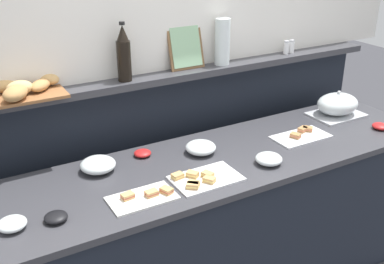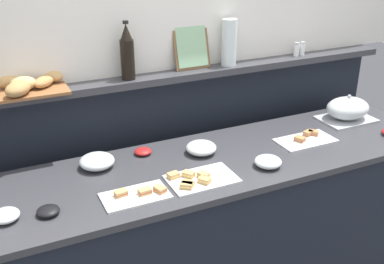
# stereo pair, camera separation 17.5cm
# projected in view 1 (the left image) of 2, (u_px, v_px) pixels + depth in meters

# --- Properties ---
(ground_plane) EXTENTS (12.00, 12.00, 0.00)m
(ground_plane) POSITION_uv_depth(u_px,v_px,m) (165.00, 240.00, 3.30)
(ground_plane) COLOR #38383D
(buffet_counter) EXTENTS (2.72, 0.69, 0.92)m
(buffet_counter) POSITION_uv_depth(u_px,v_px,m) (211.00, 231.00, 2.64)
(buffet_counter) COLOR black
(buffet_counter) RESTS_ON ground_plane
(back_ledge_unit) EXTENTS (2.89, 0.22, 1.28)m
(back_ledge_unit) POSITION_uv_depth(u_px,v_px,m) (169.00, 161.00, 2.96)
(back_ledge_unit) COLOR black
(back_ledge_unit) RESTS_ON ground_plane
(sandwich_platter_rear) EXTENTS (0.34, 0.18, 0.04)m
(sandwich_platter_rear) POSITION_uv_depth(u_px,v_px,m) (301.00, 136.00, 2.72)
(sandwich_platter_rear) COLOR silver
(sandwich_platter_rear) RESTS_ON buffet_counter
(sandwich_platter_side) EXTENTS (0.33, 0.21, 0.04)m
(sandwich_platter_side) POSITION_uv_depth(u_px,v_px,m) (203.00, 179.00, 2.25)
(sandwich_platter_side) COLOR white
(sandwich_platter_side) RESTS_ON buffet_counter
(sandwich_platter_front) EXTENTS (0.31, 0.17, 0.04)m
(sandwich_platter_front) POSITION_uv_depth(u_px,v_px,m) (144.00, 197.00, 2.10)
(sandwich_platter_front) COLOR white
(sandwich_platter_front) RESTS_ON buffet_counter
(serving_cloche) EXTENTS (0.34, 0.24, 0.17)m
(serving_cloche) POSITION_uv_depth(u_px,v_px,m) (337.00, 105.00, 3.00)
(serving_cloche) COLOR #B7BABF
(serving_cloche) RESTS_ON buffet_counter
(glass_bowl_large) EXTENTS (0.17, 0.17, 0.07)m
(glass_bowl_large) POSITION_uv_depth(u_px,v_px,m) (201.00, 148.00, 2.52)
(glass_bowl_large) COLOR silver
(glass_bowl_large) RESTS_ON buffet_counter
(glass_bowl_medium) EXTENTS (0.14, 0.14, 0.06)m
(glass_bowl_medium) POSITION_uv_depth(u_px,v_px,m) (269.00, 159.00, 2.41)
(glass_bowl_medium) COLOR silver
(glass_bowl_medium) RESTS_ON buffet_counter
(glass_bowl_small) EXTENTS (0.12, 0.12, 0.05)m
(glass_bowl_small) POSITION_uv_depth(u_px,v_px,m) (12.00, 224.00, 1.89)
(glass_bowl_small) COLOR silver
(glass_bowl_small) RESTS_ON buffet_counter
(glass_bowl_extra) EXTENTS (0.18, 0.18, 0.07)m
(glass_bowl_extra) POSITION_uv_depth(u_px,v_px,m) (98.00, 165.00, 2.33)
(glass_bowl_extra) COLOR silver
(glass_bowl_extra) RESTS_ON buffet_counter
(condiment_bowl_dark) EXTENTS (0.09, 0.09, 0.03)m
(condiment_bowl_dark) POSITION_uv_depth(u_px,v_px,m) (143.00, 153.00, 2.49)
(condiment_bowl_dark) COLOR red
(condiment_bowl_dark) RESTS_ON buffet_counter
(condiment_bowl_red) EXTENTS (0.10, 0.10, 0.03)m
(condiment_bowl_red) POSITION_uv_depth(u_px,v_px,m) (380.00, 126.00, 2.82)
(condiment_bowl_red) COLOR red
(condiment_bowl_red) RESTS_ON buffet_counter
(condiment_bowl_teal) EXTENTS (0.10, 0.10, 0.03)m
(condiment_bowl_teal) POSITION_uv_depth(u_px,v_px,m) (56.00, 217.00, 1.94)
(condiment_bowl_teal) COLOR black
(condiment_bowl_teal) RESTS_ON buffet_counter
(wine_bottle_dark) EXTENTS (0.08, 0.08, 0.32)m
(wine_bottle_dark) POSITION_uv_depth(u_px,v_px,m) (124.00, 55.00, 2.46)
(wine_bottle_dark) COLOR black
(wine_bottle_dark) RESTS_ON back_ledge_unit
(salt_shaker) EXTENTS (0.03, 0.03, 0.09)m
(salt_shaker) POSITION_uv_depth(u_px,v_px,m) (286.00, 47.00, 3.01)
(salt_shaker) COLOR white
(salt_shaker) RESTS_ON back_ledge_unit
(pepper_shaker) EXTENTS (0.03, 0.03, 0.09)m
(pepper_shaker) POSITION_uv_depth(u_px,v_px,m) (292.00, 47.00, 3.03)
(pepper_shaker) COLOR white
(pepper_shaker) RESTS_ON back_ledge_unit
(bread_basket) EXTENTS (0.42, 0.35, 0.08)m
(bread_basket) POSITION_uv_depth(u_px,v_px,m) (22.00, 89.00, 2.26)
(bread_basket) COLOR brown
(bread_basket) RESTS_ON back_ledge_unit
(framed_picture) EXTENTS (0.22, 0.08, 0.26)m
(framed_picture) POSITION_uv_depth(u_px,v_px,m) (186.00, 47.00, 2.68)
(framed_picture) COLOR brown
(framed_picture) RESTS_ON back_ledge_unit
(water_carafe) EXTENTS (0.09, 0.09, 0.27)m
(water_carafe) POSITION_uv_depth(u_px,v_px,m) (222.00, 42.00, 2.75)
(water_carafe) COLOR silver
(water_carafe) RESTS_ON back_ledge_unit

